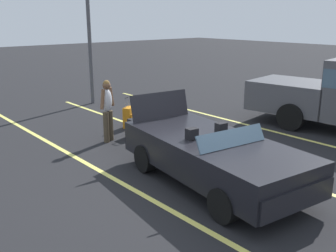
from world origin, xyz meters
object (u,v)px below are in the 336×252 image
object	(u,v)px
traveler_person	(107,107)
suitcase_large_black	(164,128)
convertible_car	(219,159)
suitcase_medium_bright	(129,117)
duffel_bag	(156,127)
suitcase_small_carryon	(134,128)
parking_lamp_post	(88,8)

from	to	relation	value
traveler_person	suitcase_large_black	bearing A→B (deg)	23.57
convertible_car	suitcase_large_black	bearing A→B (deg)	167.69
suitcase_large_black	suitcase_medium_bright	size ratio (longest dim) A/B	1.21
convertible_car	duffel_bag	world-z (taller)	convertible_car
suitcase_small_carryon	duffel_bag	xyz separation A→B (m)	(0.06, 0.73, -0.10)
traveler_person	parking_lamp_post	distance (m)	5.56
duffel_bag	suitcase_small_carryon	bearing A→B (deg)	-94.34
suitcase_medium_bright	traveler_person	size ratio (longest dim) A/B	0.56
traveler_person	suitcase_medium_bright	bearing A→B (deg)	97.25
suitcase_large_black	traveler_person	xyz separation A→B (m)	(-1.00, -1.11, 0.56)
suitcase_large_black	traveler_person	bearing A→B (deg)	19.09
suitcase_medium_bright	duffel_bag	distance (m)	0.98
suitcase_medium_bright	duffel_bag	size ratio (longest dim) A/B	1.31
suitcase_large_black	duffel_bag	xyz separation A→B (m)	(-0.81, 0.36, -0.21)
convertible_car	suitcase_small_carryon	world-z (taller)	convertible_car
suitcase_small_carryon	traveler_person	size ratio (longest dim) A/B	0.48
convertible_car	suitcase_large_black	world-z (taller)	convertible_car
suitcase_medium_bright	duffel_bag	xyz separation A→B (m)	(0.93, 0.26, -0.15)
parking_lamp_post	traveler_person	bearing A→B (deg)	-25.28
suitcase_large_black	traveler_person	size ratio (longest dim) A/B	0.68
duffel_bag	traveler_person	size ratio (longest dim) A/B	0.43
traveler_person	parking_lamp_post	bearing A→B (deg)	130.56
duffel_bag	parking_lamp_post	world-z (taller)	parking_lamp_post
suitcase_large_black	suitcase_small_carryon	bearing A→B (deg)	-5.20
suitcase_small_carryon	parking_lamp_post	xyz separation A→B (m)	(-4.59, 1.37, 3.27)
suitcase_medium_bright	parking_lamp_post	distance (m)	4.99
suitcase_large_black	convertible_car	bearing A→B (deg)	131.34
suitcase_small_carryon	duffel_bag	world-z (taller)	suitcase_small_carryon
duffel_bag	parking_lamp_post	xyz separation A→B (m)	(-4.64, 0.64, 3.36)
duffel_bag	traveler_person	world-z (taller)	traveler_person
suitcase_medium_bright	parking_lamp_post	size ratio (longest dim) A/B	0.15
convertible_car	suitcase_medium_bright	xyz separation A→B (m)	(-4.62, 1.15, -0.28)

